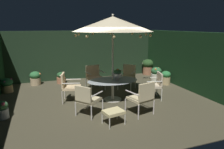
{
  "coord_description": "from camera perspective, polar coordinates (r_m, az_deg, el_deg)",
  "views": [
    {
      "loc": [
        -2.04,
        -6.62,
        2.54
      ],
      "look_at": [
        0.28,
        -0.11,
        0.9
      ],
      "focal_mm": 33.06,
      "sensor_mm": 36.0,
      "label": 1
    }
  ],
  "objects": [
    {
      "name": "potted_plant_back_right",
      "position": [
        6.59,
        -28.19,
        -8.54
      ],
      "size": [
        0.35,
        0.35,
        0.5
      ],
      "color": "silver",
      "rests_on": "ground_plane"
    },
    {
      "name": "patio_chair_north",
      "position": [
        6.01,
        8.38,
        -5.96
      ],
      "size": [
        0.76,
        0.75,
        0.99
      ],
      "color": "silver",
      "rests_on": "ground_plane"
    },
    {
      "name": "potted_plant_left_far",
      "position": [
        9.63,
        -20.44,
        -0.89
      ],
      "size": [
        0.47,
        0.46,
        0.6
      ],
      "color": "tan",
      "rests_on": "ground_plane"
    },
    {
      "name": "hedge_backdrop_right",
      "position": [
        8.85,
        20.91,
        3.49
      ],
      "size": [
        0.3,
        6.96,
        2.31
      ],
      "primitive_type": "cube",
      "color": "black",
      "rests_on": "ground_plane"
    },
    {
      "name": "potted_plant_back_left",
      "position": [
        10.01,
        12.14,
        0.21
      ],
      "size": [
        0.51,
        0.51,
        0.63
      ],
      "color": "beige",
      "rests_on": "ground_plane"
    },
    {
      "name": "potted_plant_back_center",
      "position": [
        9.38,
        14.65,
        -0.79
      ],
      "size": [
        0.42,
        0.42,
        0.6
      ],
      "color": "tan",
      "rests_on": "ground_plane"
    },
    {
      "name": "potted_plant_left_near",
      "position": [
        9.9,
        -5.48,
        -0.01
      ],
      "size": [
        0.4,
        0.4,
        0.53
      ],
      "color": "#A36649",
      "rests_on": "ground_plane"
    },
    {
      "name": "patio_chair_southeast",
      "position": [
        8.4,
        -4.92,
        -0.25
      ],
      "size": [
        0.73,
        0.67,
        0.96
      ],
      "color": "beige",
      "rests_on": "ground_plane"
    },
    {
      "name": "patio_chair_south",
      "position": [
        7.14,
        -11.86,
        -2.9
      ],
      "size": [
        0.75,
        0.7,
        0.99
      ],
      "color": "beige",
      "rests_on": "ground_plane"
    },
    {
      "name": "patio_chair_southwest",
      "position": [
        5.94,
        -6.91,
        -6.5
      ],
      "size": [
        0.84,
        0.83,
        0.91
      ],
      "color": "silver",
      "rests_on": "ground_plane"
    },
    {
      "name": "patio_chair_northeast",
      "position": [
        7.39,
        11.75,
        -2.45
      ],
      "size": [
        0.7,
        0.71,
        0.94
      ],
      "color": "beige",
      "rests_on": "ground_plane"
    },
    {
      "name": "ground_plane",
      "position": [
        7.38,
        -2.36,
        -6.84
      ],
      "size": [
        7.63,
        6.96,
        0.02
      ],
      "primitive_type": "cube",
      "color": "#45402E"
    },
    {
      "name": "potted_plant_right_far",
      "position": [
        9.58,
        -13.9,
        -0.82
      ],
      "size": [
        0.4,
        0.4,
        0.51
      ],
      "color": "#AB6B4B",
      "rests_on": "ground_plane"
    },
    {
      "name": "potted_plant_right_near",
      "position": [
        11.11,
        9.88,
        2.3
      ],
      "size": [
        0.63,
        0.63,
        0.81
      ],
      "color": "#9F6749",
      "rests_on": "ground_plane"
    },
    {
      "name": "hedge_backdrop_rear",
      "position": [
        10.25,
        -7.99,
        5.48
      ],
      "size": [
        7.63,
        0.3,
        2.31
      ],
      "primitive_type": "cube",
      "color": "#1C2F1C",
      "rests_on": "ground_plane"
    },
    {
      "name": "patio_dining_table",
      "position": [
        7.12,
        0.19,
        -2.63
      ],
      "size": [
        1.76,
        1.19,
        0.72
      ],
      "color": "beige",
      "rests_on": "ground_plane"
    },
    {
      "name": "potted_plant_front_corner",
      "position": [
        9.0,
        -27.06,
        -2.56
      ],
      "size": [
        0.45,
        0.45,
        0.56
      ],
      "color": "tan",
      "rests_on": "ground_plane"
    },
    {
      "name": "ottoman_footrest",
      "position": [
        5.48,
        0.43,
        -10.45
      ],
      "size": [
        0.58,
        0.51,
        0.38
      ],
      "color": "beige",
      "rests_on": "ground_plane"
    },
    {
      "name": "patio_umbrella",
      "position": [
        6.85,
        0.2,
        13.79
      ],
      "size": [
        2.62,
        2.62,
        2.91
      ],
      "color": "beige",
      "rests_on": "ground_plane"
    },
    {
      "name": "patio_chair_east",
      "position": [
        8.46,
        4.4,
        -0.11
      ],
      "size": [
        0.82,
        0.82,
        0.97
      ],
      "color": "beige",
      "rests_on": "ground_plane"
    },
    {
      "name": "centerpiece_planter",
      "position": [
        7.0,
        1.53,
        0.18
      ],
      "size": [
        0.29,
        0.29,
        0.4
      ],
      "color": "beige",
      "rests_on": "patio_dining_table"
    }
  ]
}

